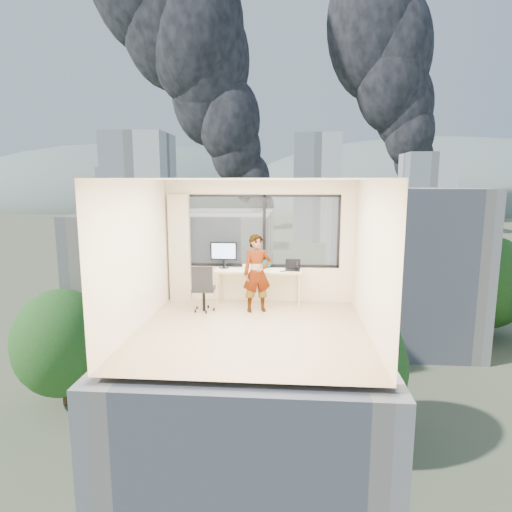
# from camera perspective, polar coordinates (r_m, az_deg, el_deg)

# --- Properties ---
(floor) EXTENTS (4.00, 4.00, 0.01)m
(floor) POSITION_cam_1_polar(r_m,az_deg,el_deg) (7.66, -0.59, -9.77)
(floor) COLOR #C7B781
(floor) RESTS_ON ground
(ceiling) EXTENTS (4.00, 4.00, 0.01)m
(ceiling) POSITION_cam_1_polar(r_m,az_deg,el_deg) (7.23, -0.63, 10.06)
(ceiling) COLOR white
(ceiling) RESTS_ON ground
(wall_front) EXTENTS (4.00, 0.01, 2.60)m
(wall_front) POSITION_cam_1_polar(r_m,az_deg,el_deg) (5.39, -2.49, -3.75)
(wall_front) COLOR beige
(wall_front) RESTS_ON ground
(wall_left) EXTENTS (0.01, 4.00, 2.60)m
(wall_left) POSITION_cam_1_polar(r_m,az_deg,el_deg) (7.77, -15.46, 0.05)
(wall_left) COLOR beige
(wall_left) RESTS_ON ground
(wall_right) EXTENTS (0.01, 4.00, 2.60)m
(wall_right) POSITION_cam_1_polar(r_m,az_deg,el_deg) (7.43, 14.94, -0.35)
(wall_right) COLOR beige
(wall_right) RESTS_ON ground
(window_wall) EXTENTS (3.30, 0.16, 1.55)m
(window_wall) POSITION_cam_1_polar(r_m,az_deg,el_deg) (9.28, 0.79, 3.31)
(window_wall) COLOR black
(window_wall) RESTS_ON ground
(curtain) EXTENTS (0.45, 0.14, 2.30)m
(curtain) POSITION_cam_1_polar(r_m,az_deg,el_deg) (9.49, -9.99, 1.02)
(curtain) COLOR beige
(curtain) RESTS_ON floor
(desk) EXTENTS (1.80, 0.60, 0.75)m
(desk) POSITION_cam_1_polar(r_m,az_deg,el_deg) (9.15, 0.32, -4.10)
(desk) COLOR tan
(desk) RESTS_ON floor
(chair) EXTENTS (0.52, 0.52, 0.96)m
(chair) POSITION_cam_1_polar(r_m,az_deg,el_deg) (8.72, -6.90, -4.14)
(chair) COLOR black
(chair) RESTS_ON floor
(person) EXTENTS (0.65, 0.52, 1.55)m
(person) POSITION_cam_1_polar(r_m,az_deg,el_deg) (8.58, 0.13, -2.29)
(person) COLOR #2D2D33
(person) RESTS_ON floor
(monitor) EXTENTS (0.57, 0.13, 0.57)m
(monitor) POSITION_cam_1_polar(r_m,az_deg,el_deg) (9.24, -4.26, 0.18)
(monitor) COLOR black
(monitor) RESTS_ON desk
(game_console) EXTENTS (0.32, 0.29, 0.07)m
(game_console) POSITION_cam_1_polar(r_m,az_deg,el_deg) (9.28, -0.90, -1.33)
(game_console) COLOR white
(game_console) RESTS_ON desk
(laptop) EXTENTS (0.33, 0.35, 0.20)m
(laptop) POSITION_cam_1_polar(r_m,az_deg,el_deg) (9.00, 4.84, -1.27)
(laptop) COLOR black
(laptop) RESTS_ON desk
(cellphone) EXTENTS (0.12, 0.06, 0.01)m
(cellphone) POSITION_cam_1_polar(r_m,az_deg,el_deg) (8.90, 3.52, -1.99)
(cellphone) COLOR black
(cellphone) RESTS_ON desk
(pen_cup) EXTENTS (0.08, 0.08, 0.09)m
(pen_cup) POSITION_cam_1_polar(r_m,az_deg,el_deg) (8.98, 5.40, -1.65)
(pen_cup) COLOR black
(pen_cup) RESTS_ON desk
(handbag) EXTENTS (0.25, 0.15, 0.18)m
(handbag) POSITION_cam_1_polar(r_m,az_deg,el_deg) (9.24, 1.31, -1.02)
(handbag) COLOR #0B4439
(handbag) RESTS_ON desk
(exterior_ground) EXTENTS (400.00, 400.00, 0.04)m
(exterior_ground) POSITION_cam_1_polar(r_m,az_deg,el_deg) (128.27, 4.15, 2.19)
(exterior_ground) COLOR #515B3D
(exterior_ground) RESTS_ON ground
(near_bldg_a) EXTENTS (16.00, 12.00, 14.00)m
(near_bldg_a) POSITION_cam_1_polar(r_m,az_deg,el_deg) (39.60, -9.79, -4.47)
(near_bldg_a) COLOR #F1E1CA
(near_bldg_a) RESTS_ON exterior_ground
(near_bldg_b) EXTENTS (14.00, 13.00, 16.00)m
(near_bldg_b) POSITION_cam_1_polar(r_m,az_deg,el_deg) (47.38, 18.26, -1.26)
(near_bldg_b) COLOR beige
(near_bldg_b) RESTS_ON exterior_ground
(far_tower_a) EXTENTS (14.00, 14.00, 28.00)m
(far_tower_a) POSITION_cam_1_polar(r_m,az_deg,el_deg) (108.27, -14.90, 7.96)
(far_tower_a) COLOR silver
(far_tower_a) RESTS_ON exterior_ground
(far_tower_b) EXTENTS (13.00, 13.00, 30.00)m
(far_tower_b) POSITION_cam_1_polar(r_m,az_deg,el_deg) (127.42, 7.87, 8.84)
(far_tower_b) COLOR silver
(far_tower_b) RESTS_ON exterior_ground
(far_tower_c) EXTENTS (15.00, 15.00, 26.00)m
(far_tower_c) POSITION_cam_1_polar(r_m,az_deg,el_deg) (153.78, 21.43, 7.65)
(far_tower_c) COLOR silver
(far_tower_c) RESTS_ON exterior_ground
(far_tower_d) EXTENTS (16.00, 14.00, 22.00)m
(far_tower_d) POSITION_cam_1_polar(r_m,az_deg,el_deg) (168.58, -16.76, 7.33)
(far_tower_d) COLOR silver
(far_tower_d) RESTS_ON exterior_ground
(hill_a) EXTENTS (288.00, 216.00, 90.00)m
(hill_a) POSITION_cam_1_polar(r_m,az_deg,el_deg) (349.13, -15.86, 6.54)
(hill_a) COLOR slate
(hill_a) RESTS_ON exterior_ground
(hill_b) EXTENTS (300.00, 220.00, 96.00)m
(hill_b) POSITION_cam_1_polar(r_m,az_deg,el_deg) (342.35, 21.47, 6.19)
(hill_b) COLOR slate
(hill_b) RESTS_ON exterior_ground
(tree_a) EXTENTS (7.00, 7.00, 8.00)m
(tree_a) POSITION_cam_1_polar(r_m,az_deg,el_deg) (35.88, -24.05, -11.72)
(tree_a) COLOR #2C551C
(tree_a) RESTS_ON exterior_ground
(tree_b) EXTENTS (7.60, 7.60, 9.00)m
(tree_b) POSITION_cam_1_polar(r_m,az_deg,el_deg) (28.13, 11.32, -15.92)
(tree_b) COLOR #2C551C
(tree_b) RESTS_ON exterior_ground
(tree_c) EXTENTS (8.40, 8.40, 10.00)m
(tree_c) POSITION_cam_1_polar(r_m,az_deg,el_deg) (53.08, 28.14, -4.10)
(tree_c) COLOR #2C551C
(tree_c) RESTS_ON exterior_ground
(smoke_plume_a) EXTENTS (40.00, 24.00, 90.00)m
(smoke_plume_a) POSITION_cam_1_polar(r_m,az_deg,el_deg) (161.72, 0.63, 22.65)
(smoke_plume_a) COLOR black
(smoke_plume_a) RESTS_ON exterior_ground
(smoke_plume_b) EXTENTS (30.00, 18.00, 70.00)m
(smoke_plume_b) POSITION_cam_1_polar(r_m,az_deg,el_deg) (186.96, 22.29, 16.45)
(smoke_plume_b) COLOR black
(smoke_plume_b) RESTS_ON exterior_ground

